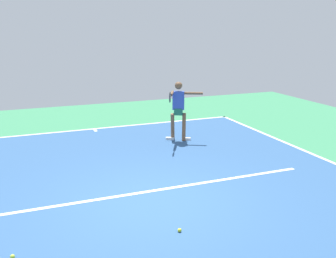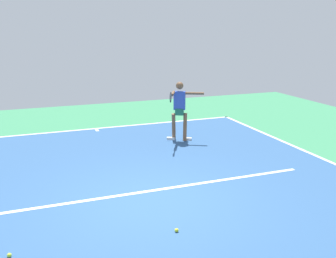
% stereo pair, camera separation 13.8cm
% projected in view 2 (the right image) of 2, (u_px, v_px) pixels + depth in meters
% --- Properties ---
extents(ground_plane, '(20.50, 20.50, 0.00)m').
position_uv_depth(ground_plane, '(151.00, 201.00, 7.54)').
color(ground_plane, '#388456').
extents(court_surface, '(10.01, 12.03, 0.00)m').
position_uv_depth(court_surface, '(151.00, 201.00, 7.54)').
color(court_surface, '#2D5484').
rests_on(court_surface, ground_plane).
extents(court_line_baseline_near, '(10.01, 0.10, 0.01)m').
position_uv_depth(court_line_baseline_near, '(96.00, 129.00, 12.94)').
color(court_line_baseline_near, white).
rests_on(court_line_baseline_near, ground_plane).
extents(court_line_service, '(7.51, 0.10, 0.01)m').
position_uv_depth(court_line_service, '(144.00, 192.00, 7.97)').
color(court_line_service, white).
rests_on(court_line_service, ground_plane).
extents(court_line_centre_mark, '(0.10, 0.30, 0.01)m').
position_uv_depth(court_line_centre_mark, '(97.00, 130.00, 12.76)').
color(court_line_centre_mark, white).
rests_on(court_line_centre_mark, ground_plane).
extents(tennis_player, '(1.29, 1.09, 1.77)m').
position_uv_depth(tennis_player, '(180.00, 107.00, 11.37)').
color(tennis_player, brown).
rests_on(tennis_player, ground_plane).
extents(tennis_ball_near_player, '(0.07, 0.07, 0.07)m').
position_uv_depth(tennis_ball_near_player, '(177.00, 230.00, 6.40)').
color(tennis_ball_near_player, yellow).
rests_on(tennis_ball_near_player, ground_plane).
extents(tennis_ball_centre_court, '(0.07, 0.07, 0.07)m').
position_uv_depth(tennis_ball_centre_court, '(9.00, 255.00, 5.70)').
color(tennis_ball_centre_court, '#C6E53D').
rests_on(tennis_ball_centre_court, ground_plane).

